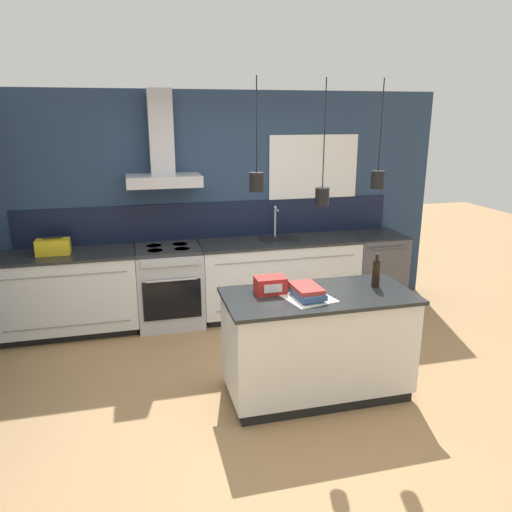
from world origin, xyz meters
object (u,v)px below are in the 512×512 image
dishwasher (374,269)px  yellow_toolbox (53,247)px  book_stack (307,292)px  red_supply_box (270,285)px  bottle_on_island (376,273)px  oven_range (170,286)px

dishwasher → yellow_toolbox: bearing=180.0°
book_stack → red_supply_box: bearing=142.2°
book_stack → yellow_toolbox: yellow_toolbox is taller
dishwasher → bottle_on_island: 2.09m
dishwasher → red_supply_box: bearing=-137.3°
bottle_on_island → yellow_toolbox: bearing=147.7°
bottle_on_island → red_supply_box: size_ratio=1.18×
book_stack → red_supply_box: 0.32m
bottle_on_island → dishwasher: bearing=62.4°
dishwasher → bottle_on_island: bearing=-117.6°
red_supply_box → book_stack: bearing=-37.8°
book_stack → yellow_toolbox: (-2.15, 1.90, 0.03)m
oven_range → book_stack: bearing=-63.2°
oven_range → book_stack: book_stack is taller
book_stack → red_supply_box: size_ratio=1.36×
dishwasher → book_stack: bearing=-130.0°
book_stack → yellow_toolbox: size_ratio=1.01×
dishwasher → yellow_toolbox: size_ratio=2.68×
dishwasher → yellow_toolbox: yellow_toolbox is taller
bottle_on_island → book_stack: bearing=-169.9°
red_supply_box → yellow_toolbox: bearing=138.1°
oven_range → book_stack: (0.95, -1.89, 0.51)m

